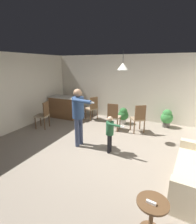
# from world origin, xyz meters

# --- Properties ---
(ground) EXTENTS (7.68, 7.68, 0.00)m
(ground) POSITION_xyz_m (0.00, 0.00, 0.00)
(ground) COLOR gray
(wall_back) EXTENTS (6.40, 0.10, 2.70)m
(wall_back) POSITION_xyz_m (0.00, 3.20, 1.35)
(wall_back) COLOR silver
(wall_back) RESTS_ON ground
(wall_left) EXTENTS (0.10, 6.40, 2.70)m
(wall_left) POSITION_xyz_m (-3.20, 0.00, 1.35)
(wall_left) COLOR silver
(wall_left) RESTS_ON ground
(kitchen_counter) EXTENTS (1.26, 0.66, 0.95)m
(kitchen_counter) POSITION_xyz_m (-2.45, 2.19, 0.48)
(kitchen_counter) COLOR brown
(kitchen_counter) RESTS_ON ground
(side_table_by_couch) EXTENTS (0.44, 0.44, 0.52)m
(side_table_by_couch) POSITION_xyz_m (1.84, -1.87, 0.33)
(side_table_by_couch) COLOR brown
(side_table_by_couch) RESTS_ON ground
(person_adult) EXTENTS (0.80, 0.56, 1.67)m
(person_adult) POSITION_xyz_m (-0.45, 0.08, 1.04)
(person_adult) COLOR #384260
(person_adult) RESTS_ON ground
(person_child) EXTENTS (0.53, 0.33, 1.02)m
(person_child) POSITION_xyz_m (0.51, 0.04, 0.63)
(person_child) COLOR black
(person_child) RESTS_ON ground
(dining_chair_by_counter) EXTENTS (0.44, 0.44, 1.00)m
(dining_chair_by_counter) POSITION_xyz_m (0.06, 1.61, 0.55)
(dining_chair_by_counter) COLOR brown
(dining_chair_by_counter) RESTS_ON ground
(dining_chair_near_wall) EXTENTS (0.50, 0.50, 1.00)m
(dining_chair_near_wall) POSITION_xyz_m (-2.36, 0.76, 0.55)
(dining_chair_near_wall) COLOR brown
(dining_chair_near_wall) RESTS_ON ground
(dining_chair_centre_back) EXTENTS (0.57, 0.57, 1.00)m
(dining_chair_centre_back) POSITION_xyz_m (-1.17, 2.42, 0.55)
(dining_chair_centre_back) COLOR brown
(dining_chair_centre_back) RESTS_ON ground
(dining_chair_spare) EXTENTS (0.58, 0.58, 1.00)m
(dining_chair_spare) POSITION_xyz_m (0.92, 1.77, 0.55)
(dining_chair_spare) COLOR brown
(dining_chair_spare) RESTS_ON ground
(potted_plant_corner) EXTENTS (0.45, 0.45, 0.69)m
(potted_plant_corner) POSITION_xyz_m (1.79, 2.74, 0.38)
(potted_plant_corner) COLOR #4C4742
(potted_plant_corner) RESTS_ON ground
(potted_plant_by_wall) EXTENTS (0.42, 0.42, 0.65)m
(potted_plant_by_wall) POSITION_xyz_m (0.17, 2.48, 0.36)
(potted_plant_by_wall) COLOR #B7B2AD
(potted_plant_by_wall) RESTS_ON ground
(spare_remote_on_table) EXTENTS (0.13, 0.06, 0.04)m
(spare_remote_on_table) POSITION_xyz_m (1.82, -1.92, 0.54)
(spare_remote_on_table) COLOR white
(spare_remote_on_table) RESTS_ON side_table_by_couch
(ceiling_light_pendant) EXTENTS (0.32, 0.32, 0.55)m
(ceiling_light_pendant) POSITION_xyz_m (0.50, 1.04, 2.25)
(ceiling_light_pendant) COLOR silver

